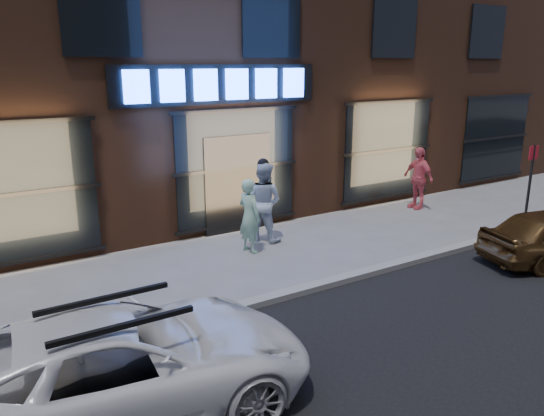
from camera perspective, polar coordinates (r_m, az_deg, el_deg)
The scene contains 8 objects.
ground at distance 10.33m, azimuth 6.94°, elevation -8.09°, with size 90.00×90.00×0.00m, color slate.
curb at distance 10.31m, azimuth 6.95°, elevation -7.78°, with size 60.00×0.25×0.12m, color gray.
storefront_building at distance 16.48m, azimuth -11.10°, elevation 18.83°, with size 30.20×8.28×10.30m.
man_bowtie at distance 11.67m, azimuth -2.45°, elevation -0.86°, with size 0.61×0.40×1.66m, color #A4D8BD.
man_cap at distance 12.41m, azimuth -0.94°, elevation 0.68°, with size 0.91×0.71×1.88m, color white.
passerby at distance 15.77m, azimuth 15.44°, elevation 3.13°, with size 1.04×0.43×1.78m, color #F06370.
white_suv at distance 6.76m, azimuth -16.22°, elevation -15.97°, with size 2.17×4.70×1.31m, color white.
sign_post at distance 14.69m, azimuth 26.03°, elevation 2.84°, with size 0.34×0.07×2.14m.
Camera 1 is at (-6.03, -7.31, 4.12)m, focal length 35.00 mm.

